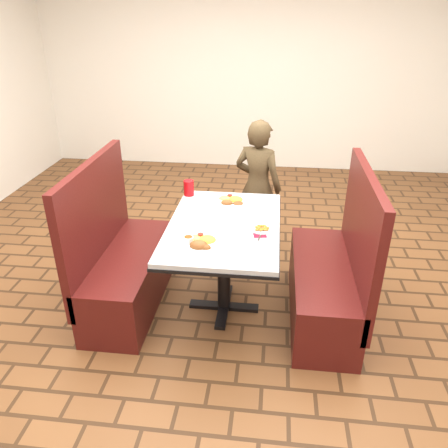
{
  "coord_description": "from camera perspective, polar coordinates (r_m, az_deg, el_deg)",
  "views": [
    {
      "loc": [
        0.33,
        -2.8,
        2.17
      ],
      "look_at": [
        0.0,
        0.0,
        0.75
      ],
      "focal_mm": 35.0,
      "sensor_mm": 36.0,
      "label": 1
    }
  ],
  "objects": [
    {
      "name": "room",
      "position": [
        2.84,
        0.0,
        21.49
      ],
      "size": [
        7.0,
        7.04,
        2.82
      ],
      "color": "brown",
      "rests_on": "ground"
    },
    {
      "name": "dining_table",
      "position": [
        3.2,
        0.0,
        -1.54
      ],
      "size": [
        0.81,
        1.21,
        0.75
      ],
      "color": "silver",
      "rests_on": "ground"
    },
    {
      "name": "booth_bench_left",
      "position": [
        3.54,
        -13.01,
        -5.41
      ],
      "size": [
        0.47,
        1.2,
        1.17
      ],
      "color": "#521512",
      "rests_on": "ground"
    },
    {
      "name": "booth_bench_right",
      "position": [
        3.38,
        13.65,
        -7.1
      ],
      "size": [
        0.47,
        1.2,
        1.17
      ],
      "color": "#521512",
      "rests_on": "ground"
    },
    {
      "name": "diner_person",
      "position": [
        4.13,
        4.43,
        4.85
      ],
      "size": [
        0.54,
        0.45,
        1.28
      ],
      "primitive_type": "imported",
      "rotation": [
        0.0,
        0.0,
        2.77
      ],
      "color": "brown",
      "rests_on": "ground"
    },
    {
      "name": "near_dinner_plate",
      "position": [
        2.88,
        -3.02,
        -2.2
      ],
      "size": [
        0.28,
        0.28,
        0.09
      ],
      "rotation": [
        0.0,
        0.0,
        -0.12
      ],
      "color": "white",
      "rests_on": "dining_table"
    },
    {
      "name": "far_dinner_plate",
      "position": [
        3.49,
        0.99,
        3.17
      ],
      "size": [
        0.28,
        0.28,
        0.07
      ],
      "rotation": [
        0.0,
        0.0,
        -0.18
      ],
      "color": "white",
      "rests_on": "dining_table"
    },
    {
      "name": "plantain_plate",
      "position": [
        3.08,
        4.96,
        -0.62
      ],
      "size": [
        0.16,
        0.16,
        0.02
      ],
      "rotation": [
        0.0,
        0.0,
        0.17
      ],
      "color": "white",
      "rests_on": "dining_table"
    },
    {
      "name": "maroon_napkin",
      "position": [
        3.02,
        4.7,
        -1.4
      ],
      "size": [
        0.1,
        0.1,
        0.0
      ],
      "primitive_type": "cube",
      "rotation": [
        0.0,
        0.0,
        0.16
      ],
      "color": "maroon",
      "rests_on": "dining_table"
    },
    {
      "name": "spoon_utensil",
      "position": [
        2.98,
        4.71,
        -1.69
      ],
      "size": [
        0.03,
        0.12,
        0.0
      ],
      "primitive_type": "cube",
      "rotation": [
        0.0,
        0.0,
        -0.17
      ],
      "color": "silver",
      "rests_on": "dining_table"
    },
    {
      "name": "red_tumbler",
      "position": [
        3.64,
        -4.62,
        4.72
      ],
      "size": [
        0.08,
        0.08,
        0.13
      ],
      "primitive_type": "cylinder",
      "color": "#BA0C10",
      "rests_on": "dining_table"
    },
    {
      "name": "paper_napkin",
      "position": [
        2.7,
        4.69,
        -4.98
      ],
      "size": [
        0.19,
        0.15,
        0.01
      ],
      "primitive_type": "cube",
      "rotation": [
        0.0,
        0.0,
        0.11
      ],
      "color": "white",
      "rests_on": "dining_table"
    },
    {
      "name": "knife_utensil",
      "position": [
        2.88,
        -2.14,
        -2.62
      ],
      "size": [
        0.08,
        0.16,
        0.0
      ],
      "primitive_type": "cube",
      "rotation": [
        0.0,
        0.0,
        0.4
      ],
      "color": "silver",
      "rests_on": "dining_table"
    },
    {
      "name": "fork_utensil",
      "position": [
        2.84,
        -2.17,
        -3.13
      ],
      "size": [
        0.03,
        0.13,
        0.0
      ],
      "primitive_type": "cube",
      "rotation": [
        0.0,
        0.0,
        0.18
      ],
      "color": "silver",
      "rests_on": "dining_table"
    },
    {
      "name": "lettuce_shreds",
      "position": [
        3.21,
        0.84,
        0.46
      ],
      "size": [
        0.28,
        0.32,
        0.0
      ],
      "primitive_type": null,
      "color": "#76AC45",
      "rests_on": "dining_table"
    }
  ]
}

